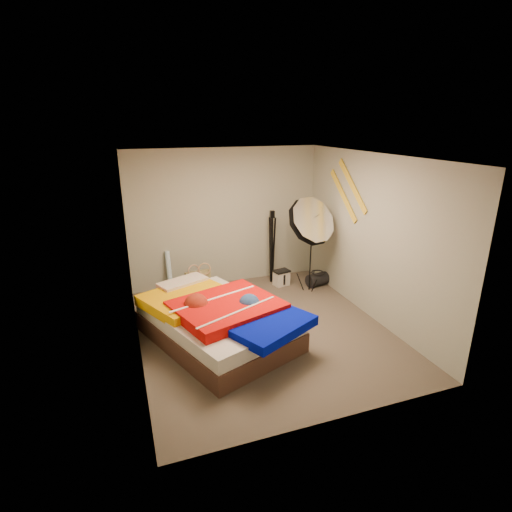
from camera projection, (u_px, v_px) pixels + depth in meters
name	position (u px, v px, depth m)	size (l,w,h in m)	color
floor	(263.00, 330.00, 5.90)	(4.00, 4.00, 0.00)	#544B41
ceiling	(264.00, 156.00, 5.09)	(4.00, 4.00, 0.00)	silver
wall_back	(225.00, 218.00, 7.28)	(3.50, 3.50, 0.00)	gray
wall_front	(339.00, 311.00, 3.71)	(3.50, 3.50, 0.00)	gray
wall_left	(132.00, 264.00, 4.94)	(4.00, 4.00, 0.00)	gray
wall_right	(372.00, 238.00, 6.05)	(4.00, 4.00, 0.00)	gray
tote_bag	(199.00, 283.00, 7.02)	(0.44, 0.13, 0.44)	tan
wrapping_roll	(169.00, 272.00, 7.13)	(0.08, 0.08, 0.74)	#6EB0DD
camera_case	(281.00, 278.00, 7.46)	(0.27, 0.19, 0.27)	beige
duffel_bag	(317.00, 279.00, 7.44)	(0.24, 0.24, 0.39)	black
wall_stripe_upper	(352.00, 186.00, 6.35)	(0.02, 1.10, 0.10)	gold
wall_stripe_lower	(343.00, 196.00, 6.64)	(0.02, 1.10, 0.10)	gold
bed	(218.00, 320.00, 5.54)	(2.21, 2.53, 0.62)	#492D22
photo_umbrella	(309.00, 222.00, 6.73)	(1.01, 0.75, 1.82)	black
camera_tripod	(272.00, 242.00, 7.42)	(0.08, 0.08, 1.38)	black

